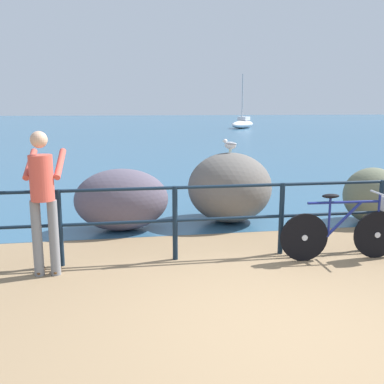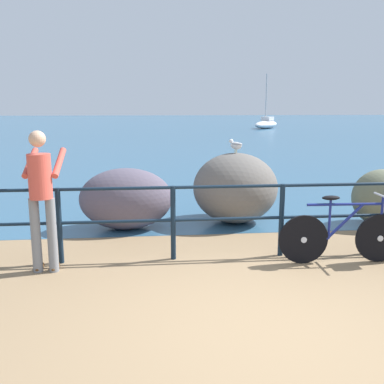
{
  "view_description": "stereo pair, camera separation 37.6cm",
  "coord_description": "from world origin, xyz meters",
  "px_view_note": "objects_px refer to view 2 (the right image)",
  "views": [
    {
      "loc": [
        -1.42,
        -3.63,
        2.07
      ],
      "look_at": [
        -0.46,
        2.38,
        0.85
      ],
      "focal_mm": 40.51,
      "sensor_mm": 36.0,
      "label": 1
    },
    {
      "loc": [
        -1.05,
        -3.68,
        2.07
      ],
      "look_at": [
        -0.46,
        2.38,
        0.85
      ],
      "focal_mm": 40.51,
      "sensor_mm": 36.0,
      "label": 2
    }
  ],
  "objects_px": {
    "bicycle": "(353,229)",
    "breakwater_boulder_main": "(235,188)",
    "breakwater_boulder_left": "(126,199)",
    "breakwater_boulder_right": "(382,197)",
    "person_at_railing": "(42,195)",
    "seagull": "(236,145)",
    "sailboat": "(266,124)"
  },
  "relations": [
    {
      "from": "bicycle",
      "to": "breakwater_boulder_main",
      "type": "distance_m",
      "value": 2.48
    },
    {
      "from": "breakwater_boulder_left",
      "to": "breakwater_boulder_right",
      "type": "relative_size",
      "value": 1.52
    },
    {
      "from": "person_at_railing",
      "to": "bicycle",
      "type": "bearing_deg",
      "value": -88.02
    },
    {
      "from": "bicycle",
      "to": "seagull",
      "type": "xyz_separation_m",
      "value": [
        -1.15,
        2.25,
        0.93
      ]
    },
    {
      "from": "person_at_railing",
      "to": "breakwater_boulder_main",
      "type": "xyz_separation_m",
      "value": [
        2.85,
        2.11,
        -0.37
      ]
    },
    {
      "from": "bicycle",
      "to": "person_at_railing",
      "type": "xyz_separation_m",
      "value": [
        -4.01,
        0.08,
        0.53
      ]
    },
    {
      "from": "breakwater_boulder_left",
      "to": "sailboat",
      "type": "distance_m",
      "value": 34.36
    },
    {
      "from": "breakwater_boulder_left",
      "to": "seagull",
      "type": "relative_size",
      "value": 4.94
    },
    {
      "from": "sailboat",
      "to": "breakwater_boulder_main",
      "type": "bearing_deg",
      "value": 20.24
    },
    {
      "from": "breakwater_boulder_main",
      "to": "breakwater_boulder_left",
      "type": "height_order",
      "value": "breakwater_boulder_main"
    },
    {
      "from": "breakwater_boulder_main",
      "to": "breakwater_boulder_right",
      "type": "distance_m",
      "value": 2.56
    },
    {
      "from": "breakwater_boulder_main",
      "to": "person_at_railing",
      "type": "bearing_deg",
      "value": -143.49
    },
    {
      "from": "sailboat",
      "to": "bicycle",
      "type": "bearing_deg",
      "value": 23.04
    },
    {
      "from": "person_at_railing",
      "to": "breakwater_boulder_main",
      "type": "bearing_deg",
      "value": -50.42
    },
    {
      "from": "person_at_railing",
      "to": "breakwater_boulder_left",
      "type": "distance_m",
      "value": 2.12
    },
    {
      "from": "seagull",
      "to": "breakwater_boulder_main",
      "type": "bearing_deg",
      "value": 137.14
    },
    {
      "from": "breakwater_boulder_main",
      "to": "breakwater_boulder_left",
      "type": "xyz_separation_m",
      "value": [
        -1.93,
        -0.25,
        -0.1
      ]
    },
    {
      "from": "bicycle",
      "to": "sailboat",
      "type": "xyz_separation_m",
      "value": [
        8.15,
        34.4,
        -0.04
      ]
    },
    {
      "from": "breakwater_boulder_main",
      "to": "breakwater_boulder_right",
      "type": "relative_size",
      "value": 1.46
    },
    {
      "from": "person_at_railing",
      "to": "breakwater_boulder_left",
      "type": "relative_size",
      "value": 1.14
    },
    {
      "from": "seagull",
      "to": "sailboat",
      "type": "xyz_separation_m",
      "value": [
        9.3,
        32.15,
        -0.97
      ]
    },
    {
      "from": "bicycle",
      "to": "sailboat",
      "type": "height_order",
      "value": "sailboat"
    },
    {
      "from": "bicycle",
      "to": "breakwater_boulder_left",
      "type": "distance_m",
      "value": 3.64
    },
    {
      "from": "breakwater_boulder_left",
      "to": "breakwater_boulder_right",
      "type": "bearing_deg",
      "value": -2.6
    },
    {
      "from": "breakwater_boulder_right",
      "to": "breakwater_boulder_main",
      "type": "bearing_deg",
      "value": 169.72
    },
    {
      "from": "breakwater_boulder_left",
      "to": "breakwater_boulder_main",
      "type": "bearing_deg",
      "value": 7.53
    },
    {
      "from": "person_at_railing",
      "to": "sailboat",
      "type": "distance_m",
      "value": 36.42
    },
    {
      "from": "bicycle",
      "to": "breakwater_boulder_left",
      "type": "height_order",
      "value": "breakwater_boulder_left"
    },
    {
      "from": "person_at_railing",
      "to": "seagull",
      "type": "distance_m",
      "value": 3.62
    },
    {
      "from": "bicycle",
      "to": "seagull",
      "type": "relative_size",
      "value": 5.36
    },
    {
      "from": "breakwater_boulder_right",
      "to": "sailboat",
      "type": "relative_size",
      "value": 0.21
    },
    {
      "from": "breakwater_boulder_left",
      "to": "seagull",
      "type": "xyz_separation_m",
      "value": [
        1.94,
        0.32,
        0.87
      ]
    }
  ]
}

